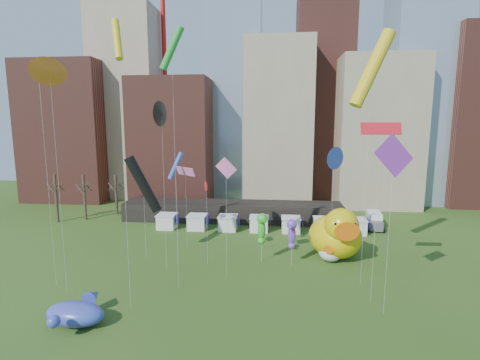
# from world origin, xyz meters

# --- Properties ---
(skyline) EXTENTS (101.00, 23.00, 68.00)m
(skyline) POSITION_xyz_m (2.25, 61.06, 21.44)
(skyline) COLOR brown
(skyline) RESTS_ON ground
(pavilion) EXTENTS (38.00, 6.00, 3.20)m
(pavilion) POSITION_xyz_m (-4.00, 42.00, 1.60)
(pavilion) COLOR black
(pavilion) RESTS_ON ground
(vendor_tents) EXTENTS (33.24, 2.80, 2.40)m
(vendor_tents) POSITION_xyz_m (1.02, 36.00, 1.11)
(vendor_tents) COLOR white
(vendor_tents) RESTS_ON ground
(bare_trees) EXTENTS (8.44, 6.44, 8.50)m
(bare_trees) POSITION_xyz_m (-30.17, 40.54, 4.01)
(bare_trees) COLOR #382B21
(bare_trees) RESTS_ON ground
(big_duck) EXTENTS (7.36, 9.35, 6.93)m
(big_duck) POSITION_xyz_m (11.17, 25.23, 3.18)
(big_duck) COLOR #DFC00B
(big_duck) RESTS_ON ground
(small_duck) EXTENTS (3.80, 4.46, 3.17)m
(small_duck) POSITION_xyz_m (10.34, 24.09, 1.45)
(small_duck) COLOR white
(small_duck) RESTS_ON ground
(seahorse_green) EXTENTS (1.72, 1.91, 6.19)m
(seahorse_green) POSITION_xyz_m (1.83, 23.03, 4.58)
(seahorse_green) COLOR silver
(seahorse_green) RESTS_ON ground
(seahorse_purple) EXTENTS (1.53, 1.76, 5.73)m
(seahorse_purple) POSITION_xyz_m (5.47, 22.42, 4.19)
(seahorse_purple) COLOR silver
(seahorse_purple) RESTS_ON ground
(whale_inflatable) EXTENTS (5.39, 6.72, 2.29)m
(whale_inflatable) POSITION_xyz_m (-13.36, 7.64, 1.05)
(whale_inflatable) COLOR #4C3BA3
(whale_inflatable) RESTS_ON ground
(box_truck) EXTENTS (2.90, 6.03, 2.47)m
(box_truck) POSITION_xyz_m (19.72, 39.68, 1.27)
(box_truck) COLOR white
(box_truck) RESTS_ON ground
(kite_0) EXTENTS (0.60, 1.19, 10.30)m
(kite_0) POSITION_xyz_m (-4.64, 21.59, 9.64)
(kite_0) COLOR silver
(kite_0) RESTS_ON ground
(kite_1) EXTENTS (2.31, 0.19, 13.45)m
(kite_1) POSITION_xyz_m (-1.82, 18.03, 12.06)
(kite_1) COLOR silver
(kite_1) RESTS_ON ground
(kite_2) EXTENTS (4.47, 2.63, 13.11)m
(kite_2) POSITION_xyz_m (-12.92, 23.29, 9.44)
(kite_2) COLOR silver
(kite_2) RESTS_ON ground
(kite_3) EXTENTS (0.84, 2.19, 22.08)m
(kite_3) POSITION_xyz_m (-19.63, 14.58, 21.41)
(kite_3) COLOR silver
(kite_3) RESTS_ON ground
(kite_4) EXTENTS (1.57, 2.11, 25.50)m
(kite_4) POSITION_xyz_m (-9.67, 10.24, 23.67)
(kite_4) COLOR silver
(kite_4) RESTS_ON ground
(kite_5) EXTENTS (2.46, 1.48, 12.94)m
(kite_5) POSITION_xyz_m (-10.83, 30.80, 10.92)
(kite_5) COLOR silver
(kite_5) RESTS_ON ground
(kite_6) EXTENTS (1.32, 2.53, 23.03)m
(kite_6) POSITION_xyz_m (-17.62, 13.23, 21.70)
(kite_6) COLOR silver
(kite_6) RESTS_ON ground
(kite_7) EXTENTS (3.60, 1.19, 16.18)m
(kite_7) POSITION_xyz_m (13.17, 11.63, 14.17)
(kite_7) COLOR silver
(kite_7) RESTS_ON ground
(kite_8) EXTENTS (3.53, 0.58, 17.04)m
(kite_8) POSITION_xyz_m (12.64, 13.90, 16.43)
(kite_8) COLOR silver
(kite_8) RESTS_ON ground
(kite_9) EXTENTS (3.11, 2.74, 11.29)m
(kite_9) POSITION_xyz_m (-8.34, 26.47, 10.71)
(kite_9) COLOR silver
(kite_9) RESTS_ON ground
(kite_10) EXTENTS (0.49, 2.78, 19.38)m
(kite_10) POSITION_xyz_m (-9.10, 19.54, 17.98)
(kite_10) COLOR silver
(kite_10) RESTS_ON ground
(kite_11) EXTENTS (2.53, 1.13, 26.03)m
(kite_11) POSITION_xyz_m (-6.56, 15.31, 23.92)
(kite_11) COLOR silver
(kite_11) RESTS_ON ground
(kite_12) EXTENTS (4.65, 2.58, 26.01)m
(kite_12) POSITION_xyz_m (12.60, 17.94, 22.21)
(kite_12) COLOR silver
(kite_12) RESTS_ON ground
(kite_13) EXTENTS (2.01, 2.49, 14.02)m
(kite_13) POSITION_xyz_m (10.79, 26.97, 12.59)
(kite_13) COLOR silver
(kite_13) RESTS_ON ground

